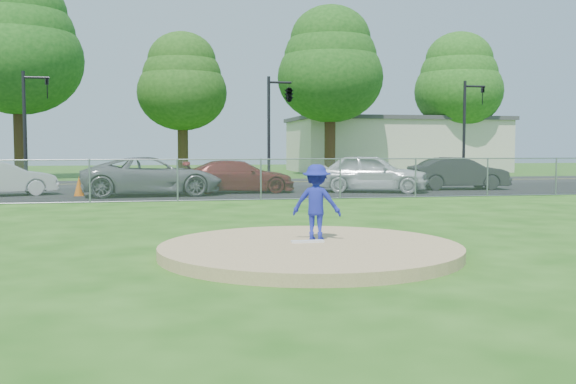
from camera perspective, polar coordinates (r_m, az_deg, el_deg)
The scene contains 21 objects.
ground at distance 21.33m, azimuth -4.24°, elevation -1.21°, with size 120.00×120.00×0.00m, color #1D4E11.
pitchers_mound at distance 11.53m, azimuth 1.97°, elevation -5.15°, with size 5.40×5.40×0.20m, color tan.
pitching_rubber at distance 11.70m, azimuth 1.74°, elevation -4.42°, with size 0.60×0.15×0.04m, color white.
chain_link_fence at distance 23.26m, azimuth -4.86°, elevation 1.07°, with size 40.00×0.06×1.50m, color gray.
parking_lot at distance 27.77m, azimuth -5.91°, elevation -0.00°, with size 50.00×8.00×0.01m, color black.
street at distance 35.23m, azimuth -7.07°, elevation 0.83°, with size 60.00×7.00×0.01m, color black.
commercial_building at distance 52.49m, azimuth 9.44°, elevation 4.19°, with size 16.40×9.40×4.30m.
tree_left at distance 43.36m, azimuth -22.90°, elevation 12.05°, with size 7.84×7.84×12.53m.
tree_center at distance 45.33m, azimuth -9.39°, elevation 9.69°, with size 6.16×6.16×9.84m.
tree_right at distance 44.98m, azimuth 3.78°, elevation 11.29°, with size 7.28×7.28×11.63m.
tree_far_right at distance 51.59m, azimuth 14.92°, elevation 9.57°, with size 6.72×6.72×10.74m.
traffic_signal_left at distance 33.67m, azimuth -21.99°, elevation 6.14°, with size 1.28×0.20×5.60m.
traffic_signal_center at distance 33.83m, azimuth -0.09°, elevation 8.54°, with size 1.42×2.48×5.60m.
traffic_signal_right at distance 37.16m, azimuth 15.73°, elevation 6.06°, with size 1.28×0.20×5.60m.
pitcher at distance 11.97m, azimuth 2.55°, elevation -0.92°, with size 0.91×0.52×1.41m, color navy.
traffic_cone at distance 26.67m, azimuth -18.08°, elevation 0.51°, with size 0.40×0.40×0.78m, color #DC620B.
parked_car_white at distance 27.78m, azimuth -24.17°, elevation 1.10°, with size 1.45×4.17×1.37m, color silver.
parked_car_gray at distance 26.13m, azimuth -11.98°, elevation 1.38°, with size 2.55×5.53×1.54m, color slate.
parked_car_darkred at distance 27.30m, azimuth -4.40°, elevation 1.39°, with size 1.92×4.72×1.37m, color maroon.
parked_car_pearl at distance 27.74m, azimuth 7.41°, elevation 1.70°, with size 1.95×4.84×1.65m, color silver.
parked_car_charcoal at distance 30.33m, azimuth 14.91°, elevation 1.62°, with size 1.55×4.44×1.46m, color black.
Camera 1 is at (-2.63, -11.08, 1.93)m, focal length 40.00 mm.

